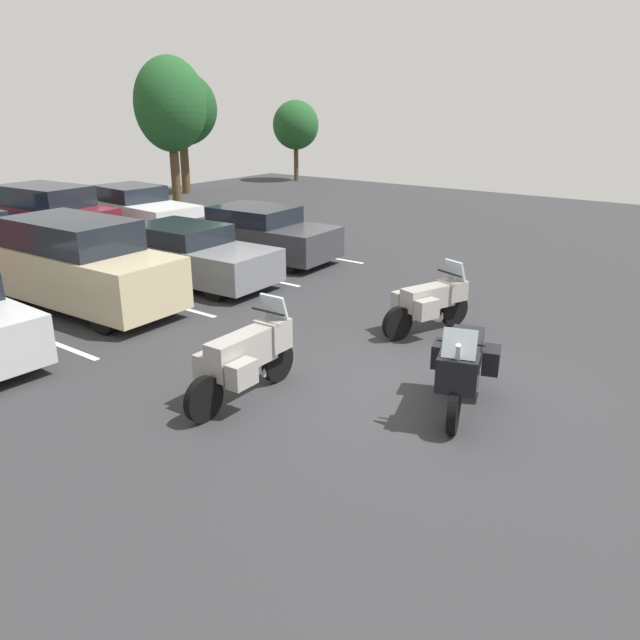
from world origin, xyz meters
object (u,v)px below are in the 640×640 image
Objects in this scene: motorcycle_third at (246,355)px; car_far_maroon at (50,215)px; car_champagne at (81,265)px; car_far_white at (137,210)px; car_grey at (187,255)px; motorcycle_touring at (462,365)px; car_charcoal at (261,234)px; motorcycle_second at (430,301)px.

car_far_maroon reaches higher than motorcycle_third.
car_far_white is at bearing 44.56° from car_champagne.
car_grey is at bearing -4.58° from car_champagne.
motorcycle_touring is 9.79m from car_charcoal.
car_charcoal is (2.47, 6.51, 0.10)m from motorcycle_second.
car_grey is 7.03m from car_far_white.
motorcycle_second is (2.63, 1.85, -0.07)m from motorcycle_touring.
car_grey is at bearing 74.51° from motorcycle_touring.
car_charcoal is at bearing 2.01° from car_grey.
motorcycle_third is 5.87m from car_champagne.
car_far_maroon is at bearing 168.99° from car_far_white.
car_grey is at bearing 93.06° from motorcycle_second.
car_far_maroon is at bearing 85.82° from car_grey.
car_charcoal is 7.04m from car_far_maroon.
car_champagne reaches higher than motorcycle_second.
car_champagne reaches higher than car_far_maroon.
motorcycle_second is 4.27m from motorcycle_third.
motorcycle_second is at bearing -86.94° from car_grey.
car_champagne is (-0.46, 8.48, 0.25)m from motorcycle_touring.
car_far_maroon is (0.49, 6.75, 0.21)m from car_grey.
motorcycle_second is at bearing -64.99° from car_champagne.
car_far_maroon is at bearing 109.22° from car_charcoal.
car_champagne reaches higher than motorcycle_third.
car_charcoal reaches higher than motorcycle_touring.
car_far_maroon is (-2.32, 6.65, 0.17)m from car_charcoal.
car_far_maroon reaches higher than motorcycle_touring.
car_champagne is at bearing 115.01° from motorcycle_second.
car_grey is at bearing -177.99° from car_charcoal.
motorcycle_second is at bearing -110.75° from car_charcoal.
car_far_white reaches higher than car_grey.
motorcycle_touring is 0.97× the size of motorcycle_third.
motorcycle_touring is at bearing -105.49° from car_grey.
motorcycle_third is at bearing 168.21° from motorcycle_second.
car_grey reaches higher than motorcycle_second.
car_champagne is 5.57m from car_charcoal.
car_charcoal is (2.81, 0.10, 0.04)m from car_grey.
car_champagne is at bearing -116.43° from car_far_maroon.
motorcycle_touring reaches higher than car_grey.
motorcycle_touring is 15.51m from car_far_white.
car_champagne reaches higher than car_grey.
car_champagne is 8.52m from car_far_white.
motorcycle_touring is at bearing -86.89° from car_champagne.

